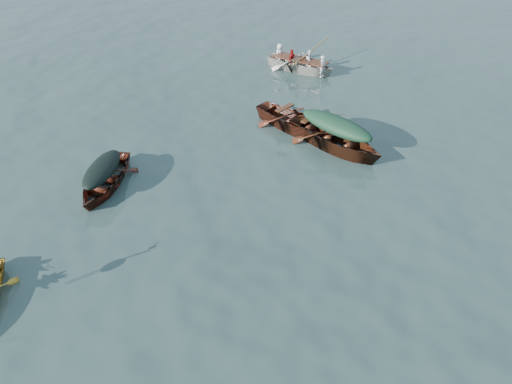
# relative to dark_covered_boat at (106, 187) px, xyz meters

# --- Properties ---
(ground) EXTENTS (140.00, 140.00, 0.00)m
(ground) POSITION_rel_dark_covered_boat_xyz_m (3.92, -0.53, 0.00)
(ground) COLOR #324641
(ground) RESTS_ON ground
(dark_covered_boat) EXTENTS (2.40, 3.93, 0.92)m
(dark_covered_boat) POSITION_rel_dark_covered_boat_xyz_m (0.00, 0.00, 0.00)
(dark_covered_boat) COLOR #4F1E12
(dark_covered_boat) RESTS_ON ground
(green_tarp_boat) EXTENTS (5.13, 3.00, 1.18)m
(green_tarp_boat) POSITION_rel_dark_covered_boat_xyz_m (5.27, 5.05, 0.00)
(green_tarp_boat) COLOR #421D0F
(green_tarp_boat) RESTS_ON ground
(open_wooden_boat) EXTENTS (4.92, 2.80, 1.12)m
(open_wooden_boat) POSITION_rel_dark_covered_boat_xyz_m (3.71, 5.57, 0.00)
(open_wooden_boat) COLOR maroon
(open_wooden_boat) RESTS_ON ground
(rowed_boat) EXTENTS (4.43, 1.65, 1.03)m
(rowed_boat) POSITION_rel_dark_covered_boat_xyz_m (1.83, 10.45, 0.00)
(rowed_boat) COLOR silver
(rowed_boat) RESTS_ON ground
(dark_tarp_cover) EXTENTS (1.32, 2.16, 0.40)m
(dark_tarp_cover) POSITION_rel_dark_covered_boat_xyz_m (-0.00, 0.00, 0.66)
(dark_tarp_cover) COLOR black
(dark_tarp_cover) RESTS_ON dark_covered_boat
(green_tarp_cover) EXTENTS (2.82, 1.65, 0.52)m
(green_tarp_cover) POSITION_rel_dark_covered_boat_xyz_m (5.27, 5.05, 0.85)
(green_tarp_cover) COLOR #153321
(green_tarp_cover) RESTS_ON green_tarp_boat
(thwart_benches) EXTENTS (2.50, 1.54, 0.04)m
(thwart_benches) POSITION_rel_dark_covered_boat_xyz_m (3.71, 5.57, 0.58)
(thwart_benches) COLOR #462210
(thwart_benches) RESTS_ON open_wooden_boat
(rowers) EXTENTS (3.12, 1.42, 0.76)m
(rowers) POSITION_rel_dark_covered_boat_xyz_m (1.83, 10.45, 0.90)
(rowers) COLOR silver
(rowers) RESTS_ON rowed_boat
(oars) EXTENTS (0.81, 2.64, 0.06)m
(oars) POSITION_rel_dark_covered_boat_xyz_m (1.83, 10.45, 0.55)
(oars) COLOR olive
(oars) RESTS_ON rowed_boat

